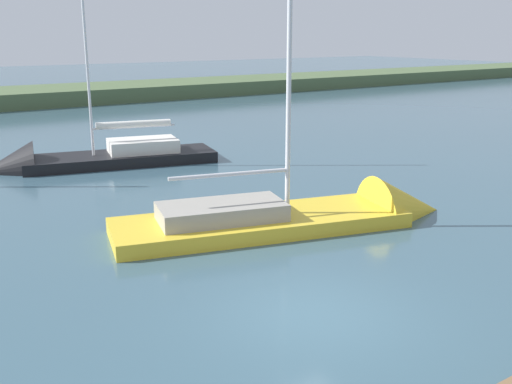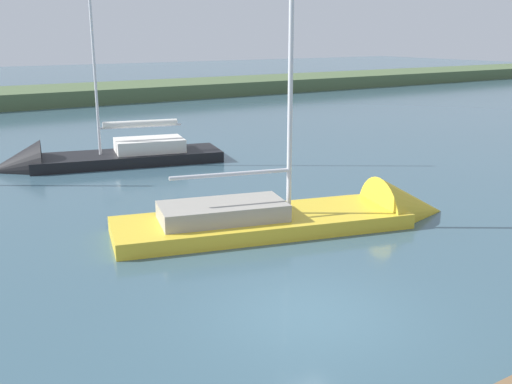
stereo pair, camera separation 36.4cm
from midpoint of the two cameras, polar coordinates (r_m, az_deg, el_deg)
ground_plane at (r=12.32m, az=4.68°, el=-11.59°), size 200.00×200.00×0.00m
sailboat_far_right at (r=26.32m, az=-16.82°, el=2.58°), size 10.02×4.64×11.40m
sailboat_near_dock at (r=17.86m, az=5.65°, el=-2.70°), size 10.57×5.11×11.89m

